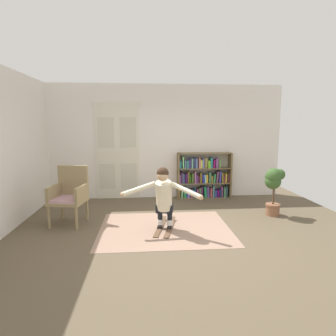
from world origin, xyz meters
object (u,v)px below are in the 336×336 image
(wicker_chair, at_px, (70,194))
(potted_plant, at_px, (274,184))
(person_skier, at_px, (164,195))
(skis_pair, at_px, (165,227))
(bookshelf, at_px, (203,177))

(wicker_chair, bearing_deg, potted_plant, 1.88)
(potted_plant, relative_size, person_skier, 0.73)
(wicker_chair, bearing_deg, person_skier, -18.32)
(person_skier, bearing_deg, skis_pair, 76.81)
(skis_pair, bearing_deg, wicker_chair, 166.74)
(potted_plant, xyz_separation_m, skis_pair, (-2.29, -0.56, -0.66))
(bookshelf, height_order, person_skier, same)
(bookshelf, height_order, potted_plant, bookshelf)
(skis_pair, relative_size, person_skier, 0.72)
(bookshelf, relative_size, person_skier, 1.01)
(bookshelf, relative_size, potted_plant, 1.38)
(skis_pair, bearing_deg, potted_plant, 13.71)
(wicker_chair, xyz_separation_m, potted_plant, (4.10, 0.13, 0.10))
(potted_plant, distance_m, person_skier, 2.44)
(wicker_chair, distance_m, potted_plant, 4.10)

